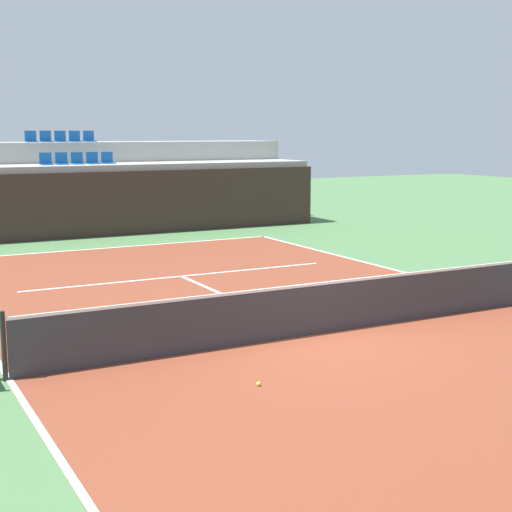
{
  "coord_description": "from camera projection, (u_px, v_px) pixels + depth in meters",
  "views": [
    {
      "loc": [
        -7.28,
        -11.35,
        3.71
      ],
      "look_at": [
        -0.15,
        2.0,
        1.2
      ],
      "focal_mm": 52.71,
      "sensor_mm": 36.0,
      "label": 1
    }
  ],
  "objects": [
    {
      "name": "court_surface",
      "position": [
        314.0,
        335.0,
        13.87
      ],
      "size": [
        11.0,
        24.0,
        0.01
      ],
      "primitive_type": "cube",
      "color": "brown",
      "rests_on": "ground_plane"
    },
    {
      "name": "tennis_ball_0",
      "position": [
        259.0,
        384.0,
        11.06
      ],
      "size": [
        0.07,
        0.07,
        0.07
      ],
      "primitive_type": "sphere",
      "color": "#CCE033",
      "rests_on": "court_surface"
    },
    {
      "name": "sideline_left",
      "position": [
        9.0,
        380.0,
        11.34
      ],
      "size": [
        0.1,
        24.0,
        0.0
      ],
      "primitive_type": "cube",
      "color": "white",
      "rests_on": "court_surface"
    },
    {
      "name": "seating_row_lower",
      "position": [
        78.0,
        161.0,
        27.56
      ],
      "size": [
        2.72,
        0.44,
        0.44
      ],
      "color": "#145193",
      "rests_on": "stands_tier_lower"
    },
    {
      "name": "service_line_far",
      "position": [
        181.0,
        276.0,
        19.44
      ],
      "size": [
        8.26,
        0.1,
        0.0
      ],
      "primitive_type": "cube",
      "color": "white",
      "rests_on": "court_surface"
    },
    {
      "name": "tennis_net",
      "position": [
        315.0,
        308.0,
        13.79
      ],
      "size": [
        11.08,
        0.08,
        1.07
      ],
      "color": "black",
      "rests_on": "court_surface"
    },
    {
      "name": "seating_row_upper",
      "position": [
        61.0,
        139.0,
        29.52
      ],
      "size": [
        2.72,
        0.44,
        0.44
      ],
      "color": "#145193",
      "rests_on": "stands_tier_upper"
    },
    {
      "name": "stands_tier_lower",
      "position": [
        80.0,
        199.0,
        27.7
      ],
      "size": [
        18.23,
        2.4,
        2.53
      ],
      "primitive_type": "cube",
      "color": "#9E9E99",
      "rests_on": "ground_plane"
    },
    {
      "name": "ground_plane",
      "position": [
        314.0,
        335.0,
        13.87
      ],
      "size": [
        80.0,
        80.0,
        0.0
      ],
      "primitive_type": "plane",
      "color": "#477042"
    },
    {
      "name": "back_wall",
      "position": [
        90.0,
        205.0,
        26.54
      ],
      "size": [
        18.23,
        0.3,
        2.31
      ],
      "primitive_type": "cube",
      "color": "#33231E",
      "rests_on": "ground_plane"
    },
    {
      "name": "stands_tier_upper",
      "position": [
        63.0,
        184.0,
        29.73
      ],
      "size": [
        18.23,
        2.4,
        3.31
      ],
      "primitive_type": "cube",
      "color": "#9E9E99",
      "rests_on": "ground_plane"
    },
    {
      "name": "baseline_far",
      "position": [
        116.0,
        247.0,
        24.27
      ],
      "size": [
        11.0,
        0.1,
        0.0
      ],
      "primitive_type": "cube",
      "color": "white",
      "rests_on": "court_surface"
    },
    {
      "name": "centre_service_line",
      "position": [
        237.0,
        300.0,
        16.65
      ],
      "size": [
        0.1,
        6.4,
        0.0
      ],
      "primitive_type": "cube",
      "color": "white",
      "rests_on": "court_surface"
    }
  ]
}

